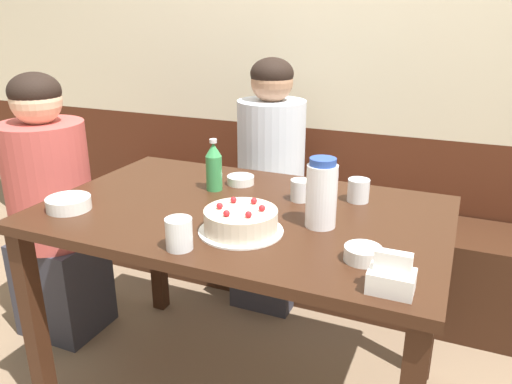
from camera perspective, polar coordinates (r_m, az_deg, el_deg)
name	(u,v)px	position (r m, az deg, el deg)	size (l,w,h in m)	color
back_wall	(331,46)	(2.58, 8.54, 16.20)	(4.80, 0.04, 2.50)	#4C2314
bench_seat	(310,250)	(2.64, 6.16, -6.61)	(2.56, 0.38, 0.47)	#381E11
dining_table	(242,235)	(1.75, -1.56, -4.90)	(1.37, 0.86, 0.77)	#381E11
birthday_cake	(241,221)	(1.52, -1.74, -3.34)	(0.26, 0.26, 0.09)	white
water_pitcher	(321,194)	(1.55, 7.49, -0.18)	(0.10, 0.10, 0.22)	white
soju_bottle	(214,166)	(1.87, -4.84, 2.96)	(0.06, 0.06, 0.20)	#388E4C
napkin_holder	(391,277)	(1.25, 15.23, -9.39)	(0.11, 0.08, 0.11)	white
bowl_soup_white	(241,180)	(1.95, -1.78, 1.39)	(0.11, 0.11, 0.03)	white
bowl_rice_small	(69,203)	(1.81, -20.62, -1.23)	(0.15, 0.15, 0.04)	white
bowl_side_dish	(363,254)	(1.39, 12.11, -6.92)	(0.10, 0.10, 0.04)	white
glass_water_tall	(358,190)	(1.80, 11.63, 0.19)	(0.08, 0.08, 0.08)	silver
glass_tumbler_short	(179,234)	(1.43, -8.79, -4.74)	(0.08, 0.08, 0.09)	silver
glass_shot_small	(300,190)	(1.78, 5.08, 0.21)	(0.07, 0.07, 0.08)	silver
person_teal_shirt	(53,212)	(2.35, -22.23, -2.18)	(0.35, 0.35, 1.18)	#33333D
person_pale_blue_shirt	(271,192)	(2.43, 1.70, -0.02)	(0.32, 0.34, 1.22)	#33333D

